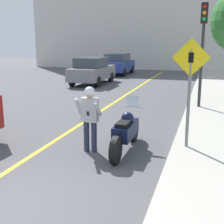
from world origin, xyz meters
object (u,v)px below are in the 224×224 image
at_px(traffic_light, 203,36).
at_px(parked_car_grey, 92,70).
at_px(person_biker, 90,113).
at_px(crossing_sign, 190,83).
at_px(parked_car_blue, 118,64).
at_px(motorcycle, 126,131).

height_order(traffic_light, parked_car_grey, traffic_light).
distance_m(person_biker, crossing_sign, 2.53).
bearing_deg(crossing_sign, parked_car_blue, 111.73).
distance_m(motorcycle, parked_car_grey, 12.46).
bearing_deg(traffic_light, crossing_sign, -91.31).
distance_m(crossing_sign, traffic_light, 5.22).
xyz_separation_m(person_biker, crossing_sign, (2.30, 0.75, 0.73)).
height_order(motorcycle, person_biker, person_biker).
xyz_separation_m(motorcycle, traffic_light, (1.57, 5.55, 2.37)).
xyz_separation_m(crossing_sign, traffic_light, (0.12, 5.09, 1.16)).
bearing_deg(crossing_sign, person_biker, -161.92).
xyz_separation_m(traffic_light, parked_car_blue, (-6.78, 11.63, -2.03)).
relative_size(motorcycle, person_biker, 1.45).
height_order(crossing_sign, parked_car_grey, crossing_sign).
relative_size(person_biker, parked_car_grey, 0.39).
bearing_deg(person_biker, parked_car_blue, 104.03).
bearing_deg(parked_car_blue, crossing_sign, -68.27).
height_order(motorcycle, crossing_sign, crossing_sign).
bearing_deg(parked_car_blue, person_biker, -75.97).
height_order(motorcycle, traffic_light, traffic_light).
bearing_deg(parked_car_blue, traffic_light, -59.76).
relative_size(person_biker, traffic_light, 0.41).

